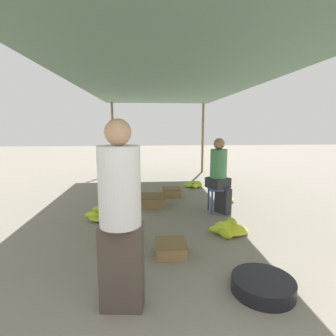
# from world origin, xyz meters

# --- Properties ---
(canopy_post_back_left) EXTENTS (0.08, 0.08, 2.35)m
(canopy_post_back_left) POSITION_xyz_m (-1.51, 7.51, 1.17)
(canopy_post_back_left) COLOR olive
(canopy_post_back_left) RESTS_ON ground
(canopy_post_back_right) EXTENTS (0.08, 0.08, 2.35)m
(canopy_post_back_right) POSITION_xyz_m (1.51, 7.51, 1.17)
(canopy_post_back_right) COLOR olive
(canopy_post_back_right) RESTS_ON ground
(canopy_tarp) EXTENTS (3.43, 7.61, 0.04)m
(canopy_tarp) POSITION_xyz_m (0.00, 3.90, 2.37)
(canopy_tarp) COLOR #567A60
(canopy_tarp) RESTS_ON canopy_post_front_left
(vendor_foreground) EXTENTS (0.38, 0.38, 1.65)m
(vendor_foreground) POSITION_xyz_m (-0.61, 0.76, 0.85)
(vendor_foreground) COLOR #4C4238
(vendor_foreground) RESTS_ON ground
(stool) EXTENTS (0.34, 0.34, 0.47)m
(stool) POSITION_xyz_m (0.91, 3.24, 0.37)
(stool) COLOR #384C84
(stool) RESTS_ON ground
(vendor_seated) EXTENTS (0.46, 0.46, 1.37)m
(vendor_seated) POSITION_xyz_m (0.93, 3.23, 0.72)
(vendor_seated) COLOR #2D2D33
(vendor_seated) RESTS_ON ground
(basin_black) EXTENTS (0.60, 0.60, 0.14)m
(basin_black) POSITION_xyz_m (0.72, 0.87, 0.07)
(basin_black) COLOR black
(basin_black) RESTS_ON ground
(banana_pile_left_0) EXTENTS (0.60, 0.50, 0.28)m
(banana_pile_left_0) POSITION_xyz_m (-0.81, 2.06, 0.10)
(banana_pile_left_0) COLOR #C5D329
(banana_pile_left_0) RESTS_ON ground
(banana_pile_left_1) EXTENTS (0.57, 0.52, 0.26)m
(banana_pile_left_1) POSITION_xyz_m (-1.15, 3.01, 0.09)
(banana_pile_left_1) COLOR #7FB735
(banana_pile_left_1) RESTS_ON ground
(banana_pile_left_2) EXTENTS (0.63, 0.62, 0.15)m
(banana_pile_left_2) POSITION_xyz_m (-0.87, 4.32, 0.06)
(banana_pile_left_2) COLOR #91BE32
(banana_pile_left_2) RESTS_ON ground
(banana_pile_left_3) EXTENTS (0.46, 0.39, 0.22)m
(banana_pile_left_3) POSITION_xyz_m (-0.92, 5.77, 0.08)
(banana_pile_left_3) COLOR #76B437
(banana_pile_left_3) RESTS_ON ground
(banana_pile_right_0) EXTENTS (0.60, 0.55, 0.24)m
(banana_pile_right_0) POSITION_xyz_m (0.81, 2.26, 0.08)
(banana_pile_right_0) COLOR #C2D229
(banana_pile_right_0) RESTS_ON ground
(banana_pile_right_1) EXTENTS (0.45, 0.40, 0.20)m
(banana_pile_right_1) POSITION_xyz_m (1.20, 3.89, 0.07)
(banana_pile_right_1) COLOR yellow
(banana_pile_right_1) RESTS_ON ground
(banana_pile_right_2) EXTENTS (0.58, 0.50, 0.15)m
(banana_pile_right_2) POSITION_xyz_m (0.82, 5.28, 0.06)
(banana_pile_right_2) COLOR yellow
(banana_pile_right_2) RESTS_ON ground
(crate_near) EXTENTS (0.38, 0.38, 0.17)m
(crate_near) POSITION_xyz_m (-0.10, 1.68, 0.08)
(crate_near) COLOR #9E7A4C
(crate_near) RESTS_ON ground
(crate_mid) EXTENTS (0.50, 0.50, 0.22)m
(crate_mid) POSITION_xyz_m (-0.29, 3.71, 0.11)
(crate_mid) COLOR olive
(crate_mid) RESTS_ON ground
(crate_far) EXTENTS (0.41, 0.41, 0.18)m
(crate_far) POSITION_xyz_m (0.16, 4.46, 0.09)
(crate_far) COLOR #9E7A4C
(crate_far) RESTS_ON ground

